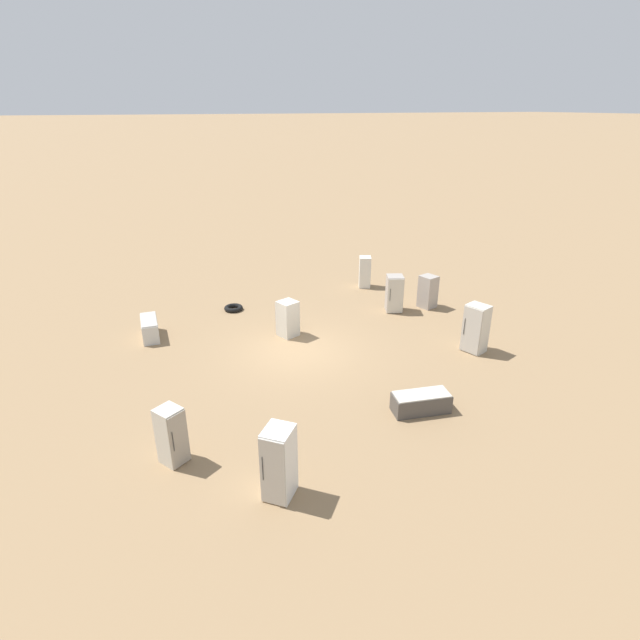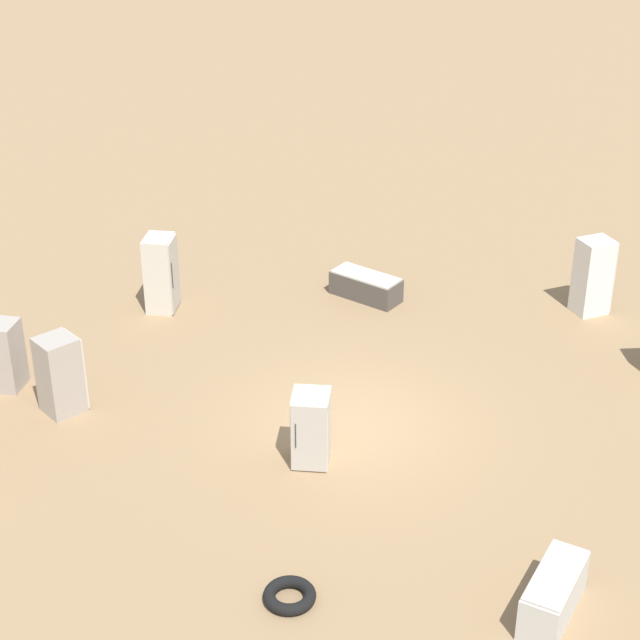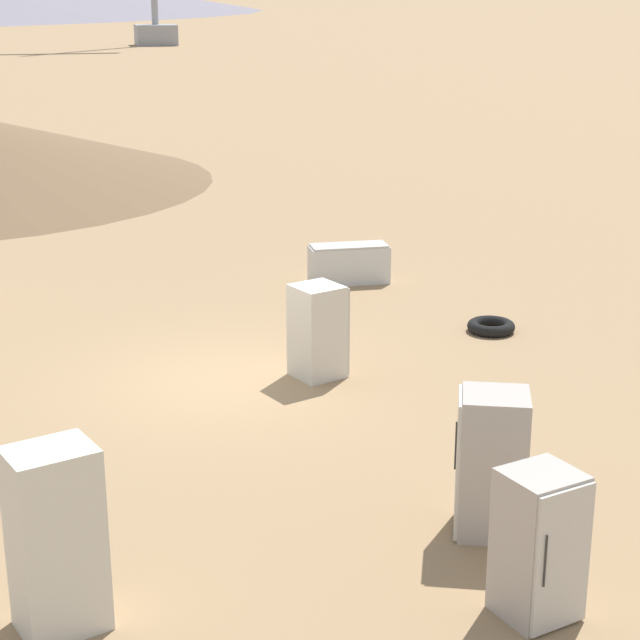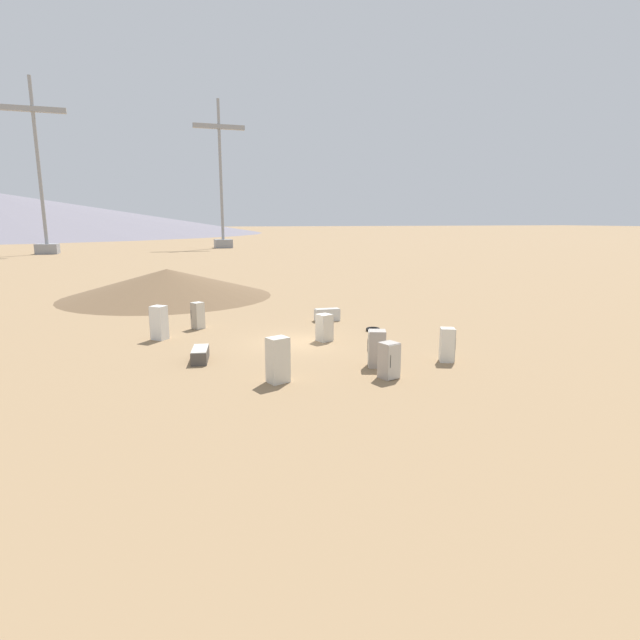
# 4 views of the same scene
# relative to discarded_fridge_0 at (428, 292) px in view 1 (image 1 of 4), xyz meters

# --- Properties ---
(ground_plane) EXTENTS (1000.00, 1000.00, 0.00)m
(ground_plane) POSITION_rel_discarded_fridge_0_xyz_m (1.89, -6.94, -0.74)
(ground_plane) COLOR #937551
(discarded_fridge_0) EXTENTS (0.82, 0.83, 1.47)m
(discarded_fridge_0) POSITION_rel_discarded_fridge_0_xyz_m (0.00, 0.00, 0.00)
(discarded_fridge_0) COLOR #A89E93
(discarded_fridge_0) RESTS_ON ground_plane
(discarded_fridge_1) EXTENTS (0.82, 0.79, 1.56)m
(discarded_fridge_1) POSITION_rel_discarded_fridge_0_xyz_m (6.50, -12.02, 0.05)
(discarded_fridge_1) COLOR beige
(discarded_fridge_1) RESTS_ON ground_plane
(discarded_fridge_2) EXTENTS (1.60, 0.67, 0.78)m
(discarded_fridge_2) POSITION_rel_discarded_fridge_0_xyz_m (-1.49, -11.85, -0.35)
(discarded_fridge_2) COLOR silver
(discarded_fridge_2) RESTS_ON ground_plane
(discarded_fridge_3) EXTENTS (0.90, 0.87, 1.44)m
(discarded_fridge_3) POSITION_rel_discarded_fridge_0_xyz_m (0.42, -6.80, -0.02)
(discarded_fridge_3) COLOR beige
(discarded_fridge_3) RESTS_ON ground_plane
(discarded_fridge_4) EXTENTS (0.94, 0.87, 1.81)m
(discarded_fridge_4) POSITION_rel_discarded_fridge_0_xyz_m (4.37, -0.90, 0.17)
(discarded_fridge_4) COLOR beige
(discarded_fridge_4) RESTS_ON ground_plane
(discarded_fridge_5) EXTENTS (0.95, 0.91, 1.61)m
(discarded_fridge_5) POSITION_rel_discarded_fridge_0_xyz_m (-0.20, -1.62, 0.07)
(discarded_fridge_5) COLOR #A89E93
(discarded_fridge_5) RESTS_ON ground_plane
(discarded_fridge_6) EXTENTS (0.98, 0.97, 1.82)m
(discarded_fridge_6) POSITION_rel_discarded_fridge_0_xyz_m (8.68, -9.91, 0.17)
(discarded_fridge_6) COLOR white
(discarded_fridge_6) RESTS_ON ground_plane
(discarded_fridge_7) EXTENTS (0.98, 1.80, 0.61)m
(discarded_fridge_7) POSITION_rel_discarded_fridge_0_xyz_m (7.01, -4.93, -0.43)
(discarded_fridge_7) COLOR #4C4742
(discarded_fridge_7) RESTS_ON ground_plane
(discarded_fridge_8) EXTENTS (0.80, 0.75, 1.55)m
(discarded_fridge_8) POSITION_rel_discarded_fridge_0_xyz_m (-3.54, -1.34, 0.04)
(discarded_fridge_8) COLOR silver
(discarded_fridge_8) RESTS_ON ground_plane
(scrap_tire) EXTENTS (0.82, 0.82, 0.19)m
(scrap_tire) POSITION_rel_discarded_fridge_0_xyz_m (-3.00, -8.17, -0.64)
(scrap_tire) COLOR black
(scrap_tire) RESTS_ON ground_plane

